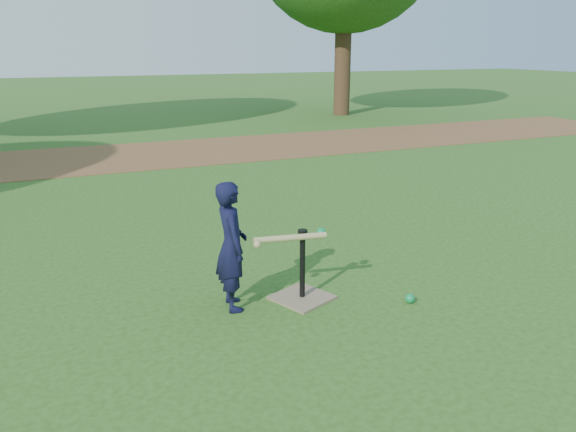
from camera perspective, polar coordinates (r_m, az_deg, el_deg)
name	(u,v)px	position (r m, az deg, el deg)	size (l,w,h in m)	color
ground	(351,307)	(4.70, 6.45, -9.15)	(80.00, 80.00, 0.00)	#285116
dirt_strip	(164,153)	(11.52, -12.52, 6.22)	(24.00, 3.00, 0.01)	brown
child	(231,246)	(4.49, -5.77, -3.06)	(0.39, 0.25, 1.06)	black
wiffle_ball_ground	(410,298)	(4.82, 12.29, -8.19)	(0.08, 0.08, 0.08)	#0B8343
batting_tee	(302,287)	(4.76, 1.46, -7.19)	(0.56, 0.56, 0.61)	#856C54
swing_action	(294,237)	(4.55, 0.57, -2.17)	(0.69, 0.19, 0.09)	tan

